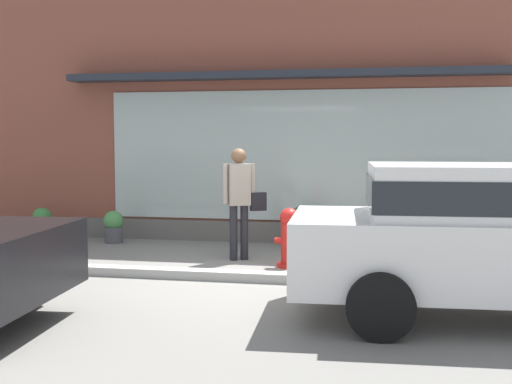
{
  "coord_description": "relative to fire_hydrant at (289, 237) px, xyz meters",
  "views": [
    {
      "loc": [
        1.73,
        -8.22,
        1.82
      ],
      "look_at": [
        -0.09,
        1.2,
        1.04
      ],
      "focal_mm": 45.04,
      "sensor_mm": 36.0,
      "label": 1
    }
  ],
  "objects": [
    {
      "name": "potted_plant_by_entrance",
      "position": [
        -3.37,
        1.58,
        -0.14
      ],
      "size": [
        0.35,
        0.35,
        0.57
      ],
      "color": "#4C4C51",
      "rests_on": "ground_plane"
    },
    {
      "name": "potted_plant_corner_tall",
      "position": [
        2.76,
        1.73,
        0.07
      ],
      "size": [
        0.29,
        0.29,
        1.04
      ],
      "color": "#B7B2A3",
      "rests_on": "ground_plane"
    },
    {
      "name": "parked_car_white",
      "position": [
        2.55,
        -2.26,
        0.46
      ],
      "size": [
        4.6,
        2.13,
        1.58
      ],
      "rotation": [
        0.0,
        0.0,
        0.06
      ],
      "color": "white",
      "rests_on": "ground_plane"
    },
    {
      "name": "fire_hydrant",
      "position": [
        0.0,
        0.0,
        0.0
      ],
      "size": [
        0.42,
        0.39,
        0.85
      ],
      "color": "red",
      "rests_on": "ground_plane"
    },
    {
      "name": "ground_plane",
      "position": [
        -0.47,
        -0.81,
        -0.43
      ],
      "size": [
        60.0,
        60.0,
        0.0
      ],
      "primitive_type": "plane",
      "color": "gray"
    },
    {
      "name": "potted_plant_near_hydrant",
      "position": [
        0.0,
        1.55,
        -0.08
      ],
      "size": [
        0.44,
        0.44,
        0.73
      ],
      "color": "#9E6042",
      "rests_on": "ground_plane"
    },
    {
      "name": "pedestrian_with_handbag",
      "position": [
        -0.81,
        0.41,
        0.56
      ],
      "size": [
        0.63,
        0.39,
        1.7
      ],
      "rotation": [
        0.0,
        0.0,
        0.5
      ],
      "color": "#232328",
      "rests_on": "ground_plane"
    },
    {
      "name": "storefront",
      "position": [
        -0.46,
        2.37,
        1.93
      ],
      "size": [
        14.0,
        0.81,
        4.83
      ],
      "color": "brown",
      "rests_on": "ground_plane"
    },
    {
      "name": "curb_strip",
      "position": [
        -0.47,
        -1.01,
        -0.37
      ],
      "size": [
        14.0,
        0.24,
        0.12
      ],
      "primitive_type": "cube",
      "color": "#B2B2AD",
      "rests_on": "ground_plane"
    },
    {
      "name": "potted_plant_window_right",
      "position": [
        -4.79,
        1.65,
        -0.11
      ],
      "size": [
        0.34,
        0.34,
        0.59
      ],
      "color": "#B7B2A3",
      "rests_on": "ground_plane"
    }
  ]
}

